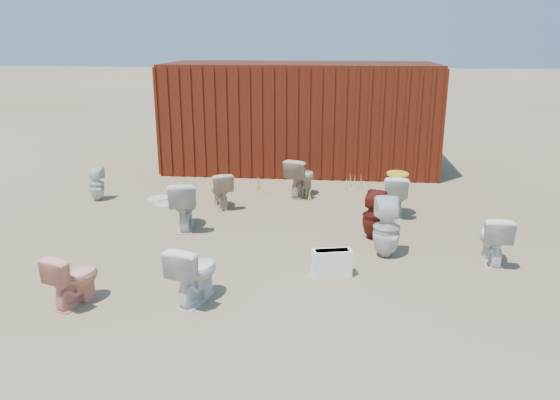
# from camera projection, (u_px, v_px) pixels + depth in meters

# --- Properties ---
(ground) EXTENTS (100.00, 100.00, 0.00)m
(ground) POSITION_uv_depth(u_px,v_px,m) (276.00, 248.00, 7.95)
(ground) COLOR brown
(ground) RESTS_ON ground
(shipping_container) EXTENTS (6.00, 2.40, 2.40)m
(shipping_container) POSITION_uv_depth(u_px,v_px,m) (300.00, 116.00, 12.56)
(shipping_container) COLOR #4C0E0C
(shipping_container) RESTS_ON ground
(toilet_front_a) EXTENTS (0.59, 0.85, 0.79)m
(toilet_front_a) POSITION_uv_depth(u_px,v_px,m) (184.00, 204.00, 8.67)
(toilet_front_a) COLOR silver
(toilet_front_a) RESTS_ON ground
(toilet_front_pink) EXTENTS (0.56, 0.71, 0.64)m
(toilet_front_pink) POSITION_uv_depth(u_px,v_px,m) (74.00, 278.00, 6.19)
(toilet_front_pink) COLOR #F2A28C
(toilet_front_pink) RESTS_ON ground
(toilet_front_c) EXTENTS (0.58, 0.78, 0.71)m
(toilet_front_c) POSITION_uv_depth(u_px,v_px,m) (194.00, 272.00, 6.25)
(toilet_front_c) COLOR white
(toilet_front_c) RESTS_ON ground
(toilet_front_maroon) EXTENTS (0.42, 0.43, 0.73)m
(toilet_front_maroon) POSITION_uv_depth(u_px,v_px,m) (373.00, 216.00, 8.23)
(toilet_front_maroon) COLOR #5D1610
(toilet_front_maroon) RESTS_ON ground
(toilet_front_e) EXTENTS (0.42, 0.69, 0.69)m
(toilet_front_e) POSITION_uv_depth(u_px,v_px,m) (494.00, 239.00, 7.34)
(toilet_front_e) COLOR white
(toilet_front_e) RESTS_ON ground
(toilet_back_a) EXTENTS (0.32, 0.33, 0.63)m
(toilet_back_a) POSITION_uv_depth(u_px,v_px,m) (97.00, 184.00, 10.19)
(toilet_back_a) COLOR silver
(toilet_back_a) RESTS_ON ground
(toilet_back_beige_left) EXTENTS (0.60, 0.74, 0.66)m
(toilet_back_beige_left) POSITION_uv_depth(u_px,v_px,m) (221.00, 190.00, 9.75)
(toilet_back_beige_left) COLOR #CCB595
(toilet_back_beige_left) RESTS_ON ground
(toilet_back_beige_right) EXTENTS (0.67, 0.84, 0.75)m
(toilet_back_beige_right) POSITION_uv_depth(u_px,v_px,m) (301.00, 177.00, 10.45)
(toilet_back_beige_right) COLOR tan
(toilet_back_beige_right) RESTS_ON ground
(toilet_back_yellowlid) EXTENTS (0.49, 0.75, 0.72)m
(toilet_back_yellowlid) POSITION_uv_depth(u_px,v_px,m) (396.00, 195.00, 9.30)
(toilet_back_yellowlid) COLOR white
(toilet_back_yellowlid) RESTS_ON ground
(toilet_back_e) EXTENTS (0.38, 0.39, 0.84)m
(toilet_back_e) POSITION_uv_depth(u_px,v_px,m) (387.00, 228.00, 7.53)
(toilet_back_e) COLOR silver
(toilet_back_e) RESTS_ON ground
(yellow_lid) EXTENTS (0.37, 0.46, 0.02)m
(yellow_lid) POSITION_uv_depth(u_px,v_px,m) (398.00, 174.00, 9.20)
(yellow_lid) COLOR gold
(yellow_lid) RESTS_ON toilet_back_yellowlid
(loose_tank) EXTENTS (0.53, 0.31, 0.35)m
(loose_tank) POSITION_uv_depth(u_px,v_px,m) (332.00, 263.00, 6.98)
(loose_tank) COLOR white
(loose_tank) RESTS_ON ground
(loose_lid_near) EXTENTS (0.52, 0.59, 0.02)m
(loose_lid_near) POSITION_uv_depth(u_px,v_px,m) (159.00, 199.00, 10.34)
(loose_lid_near) COLOR beige
(loose_lid_near) RESTS_ON ground
(loose_lid_far) EXTENTS (0.59, 0.58, 0.02)m
(loose_lid_far) POSITION_uv_depth(u_px,v_px,m) (165.00, 204.00, 9.99)
(loose_lid_far) COLOR #C1B78C
(loose_lid_far) RESTS_ON ground
(weed_clump_a) EXTENTS (0.36, 0.36, 0.33)m
(weed_clump_a) POSITION_uv_depth(u_px,v_px,m) (191.00, 184.00, 10.75)
(weed_clump_a) COLOR #ACAD45
(weed_clump_a) RESTS_ON ground
(weed_clump_b) EXTENTS (0.32, 0.32, 0.28)m
(weed_clump_b) POSITION_uv_depth(u_px,v_px,m) (308.00, 191.00, 10.36)
(weed_clump_b) COLOR #ACAD45
(weed_clump_b) RESTS_ON ground
(weed_clump_c) EXTENTS (0.36, 0.36, 0.32)m
(weed_clump_c) POSITION_uv_depth(u_px,v_px,m) (399.00, 191.00, 10.27)
(weed_clump_c) COLOR #ACAD45
(weed_clump_c) RESTS_ON ground
(weed_clump_d) EXTENTS (0.30, 0.30, 0.25)m
(weed_clump_d) POSITION_uv_depth(u_px,v_px,m) (263.00, 185.00, 10.88)
(weed_clump_d) COLOR #ACAD45
(weed_clump_d) RESTS_ON ground
(weed_clump_e) EXTENTS (0.34, 0.34, 0.30)m
(weed_clump_e) POSITION_uv_depth(u_px,v_px,m) (353.00, 181.00, 11.09)
(weed_clump_e) COLOR #ACAD45
(weed_clump_e) RESTS_ON ground
(weed_clump_f) EXTENTS (0.28, 0.28, 0.26)m
(weed_clump_f) POSITION_uv_depth(u_px,v_px,m) (495.00, 233.00, 8.18)
(weed_clump_f) COLOR #ACAD45
(weed_clump_f) RESTS_ON ground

